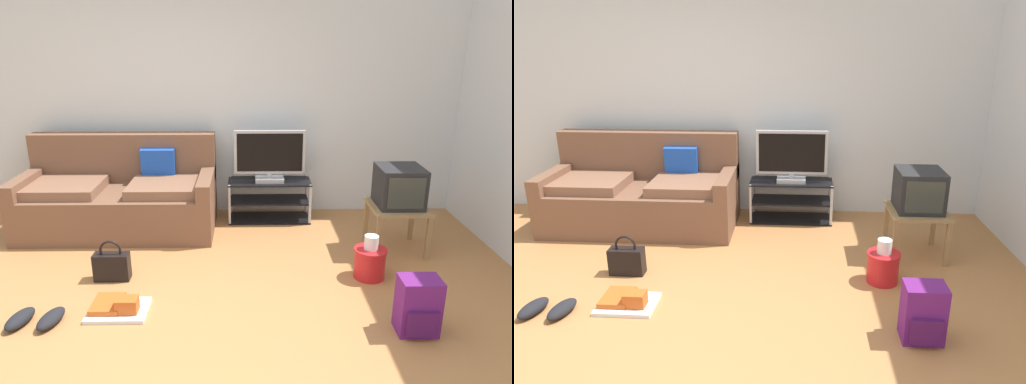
# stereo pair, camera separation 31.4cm
# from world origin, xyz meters

# --- Properties ---
(ground_plane) EXTENTS (9.00, 9.80, 0.02)m
(ground_plane) POSITION_xyz_m (0.00, 0.00, -0.01)
(ground_plane) COLOR #B27542
(wall_back) EXTENTS (9.00, 0.10, 2.70)m
(wall_back) POSITION_xyz_m (0.00, 2.45, 1.35)
(wall_back) COLOR silver
(wall_back) RESTS_ON ground_plane
(couch) EXTENTS (2.00, 0.93, 0.98)m
(couch) POSITION_xyz_m (-0.73, 1.87, 0.35)
(couch) COLOR brown
(couch) RESTS_ON ground_plane
(tv_stand) EXTENTS (0.91, 0.38, 0.46)m
(tv_stand) POSITION_xyz_m (0.86, 2.10, 0.23)
(tv_stand) COLOR black
(tv_stand) RESTS_ON ground_plane
(flat_tv) EXTENTS (0.77, 0.22, 0.57)m
(flat_tv) POSITION_xyz_m (0.86, 2.08, 0.73)
(flat_tv) COLOR #B2B2B7
(flat_tv) RESTS_ON tv_stand
(side_table) EXTENTS (0.52, 0.52, 0.45)m
(side_table) POSITION_xyz_m (2.05, 1.28, 0.38)
(side_table) COLOR #9E7A4C
(side_table) RESTS_ON ground_plane
(crt_tv) EXTENTS (0.41, 0.43, 0.37)m
(crt_tv) POSITION_xyz_m (2.05, 1.30, 0.64)
(crt_tv) COLOR #232326
(crt_tv) RESTS_ON side_table
(backpack) EXTENTS (0.28, 0.27, 0.41)m
(backpack) POSITION_xyz_m (1.80, -0.06, 0.20)
(backpack) COLOR #661E70
(backpack) RESTS_ON ground_plane
(handbag) EXTENTS (0.30, 0.12, 0.36)m
(handbag) POSITION_xyz_m (-0.53, 0.73, 0.13)
(handbag) COLOR black
(handbag) RESTS_ON ground_plane
(cleaning_bucket) EXTENTS (0.28, 0.28, 0.38)m
(cleaning_bucket) POSITION_xyz_m (1.66, 0.73, 0.16)
(cleaning_bucket) COLOR red
(cleaning_bucket) RESTS_ON ground_plane
(sneakers_pair) EXTENTS (0.41, 0.31, 0.09)m
(sneakers_pair) POSITION_xyz_m (-0.91, 0.07, 0.04)
(sneakers_pair) COLOR black
(sneakers_pair) RESTS_ON ground_plane
(floor_tray) EXTENTS (0.44, 0.34, 0.14)m
(floor_tray) POSITION_xyz_m (-0.36, 0.22, 0.04)
(floor_tray) COLOR silver
(floor_tray) RESTS_ON ground_plane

